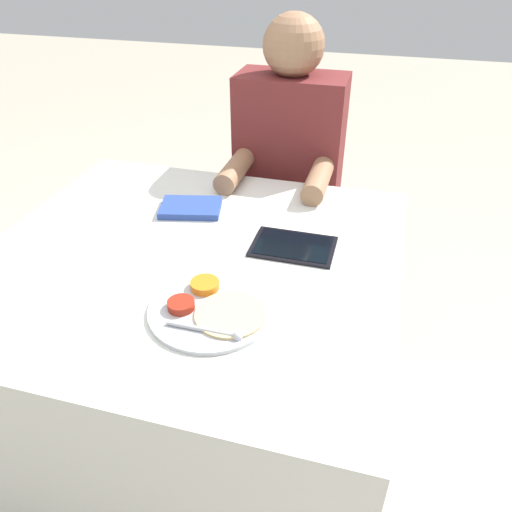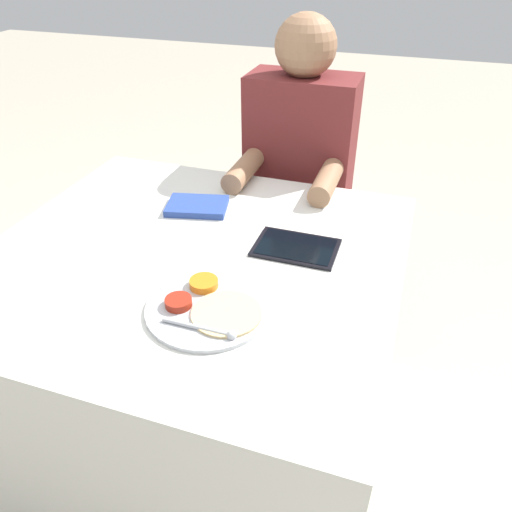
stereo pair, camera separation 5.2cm
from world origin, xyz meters
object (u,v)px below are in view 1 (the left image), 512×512
object	(u,v)px
red_notebook	(191,208)
tablet_device	(293,246)
person_diner	(287,196)
thali_tray	(212,308)

from	to	relation	value
red_notebook	tablet_device	size ratio (longest dim) A/B	0.92
tablet_device	person_diner	xyz separation A→B (m)	(-0.13, 0.56, -0.14)
tablet_device	person_diner	bearing A→B (deg)	103.49
red_notebook	tablet_device	distance (m)	0.36
red_notebook	tablet_device	world-z (taller)	red_notebook
thali_tray	tablet_device	xyz separation A→B (m)	(0.12, 0.30, -0.00)
person_diner	thali_tray	bearing A→B (deg)	-89.04
thali_tray	tablet_device	size ratio (longest dim) A/B	1.28
tablet_device	red_notebook	bearing A→B (deg)	160.48
person_diner	tablet_device	bearing A→B (deg)	-76.51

